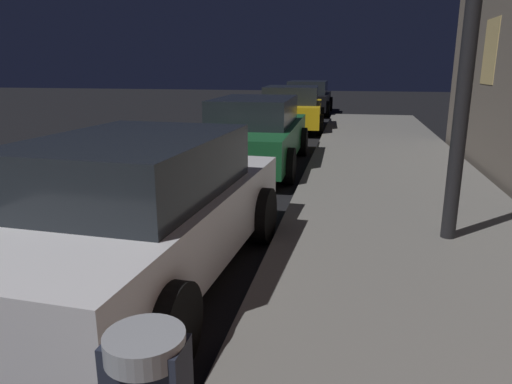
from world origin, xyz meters
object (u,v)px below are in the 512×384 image
Objects in this scene: car_yellow_cab at (292,108)px; car_black at (308,98)px; car_green at (255,133)px; car_white at (138,210)px.

car_black is at bearing 90.03° from car_yellow_cab.
car_green is at bearing -90.02° from car_yellow_cab.
car_yellow_cab is 5.72m from car_black.
car_green is 11.69m from car_black.
car_black is at bearing 90.00° from car_white.
car_white is at bearing -90.00° from car_black.
car_white is 17.23m from car_black.
car_green is (0.00, 5.54, -0.00)m from car_white.
car_black is (-0.00, 5.72, -0.01)m from car_yellow_cab.
car_white is 0.92× the size of car_green.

